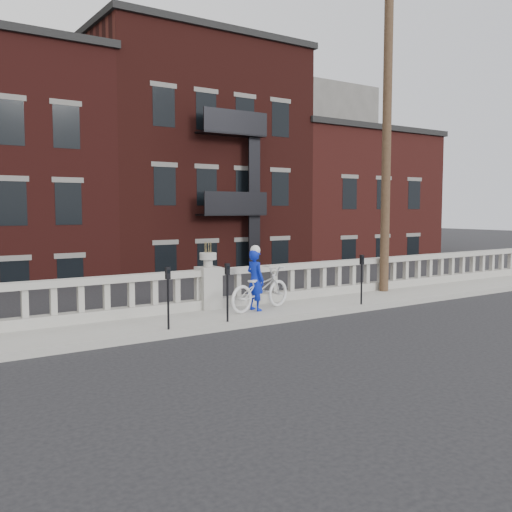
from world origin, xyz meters
The scene contains 11 objects.
ground centered at (0.00, 0.00, 0.00)m, with size 120.00×120.00×0.00m, color black.
sidewalk centered at (0.00, 3.00, 0.07)m, with size 32.00×2.20×0.15m, color gray.
balustrade centered at (0.00, 3.95, 0.64)m, with size 28.00×0.34×1.03m.
planter_pedestal centered at (0.00, 3.95, 0.83)m, with size 0.55×0.55×1.76m.
lower_level centered at (0.56, 23.04, 2.63)m, with size 80.00×44.00×20.80m.
utility_pole centered at (6.20, 3.60, 5.24)m, with size 1.60×0.28×10.00m.
parking_meter_b centered at (-2.00, 2.15, 1.00)m, with size 0.10×0.09×1.36m.
parking_meter_c centered at (-0.50, 2.15, 1.00)m, with size 0.10×0.09×1.36m.
parking_meter_d centered at (3.78, 2.15, 1.00)m, with size 0.10×0.09×1.36m.
bicycle centered at (1.00, 3.01, 0.70)m, with size 0.74×2.11×1.11m, color silver.
cyclist centered at (0.87, 3.02, 0.94)m, with size 0.57×0.38×1.58m, color #0B1FA9.
Camera 1 is at (-7.26, -9.03, 2.77)m, focal length 40.00 mm.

